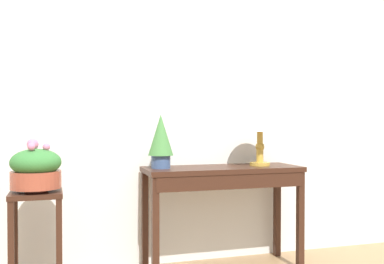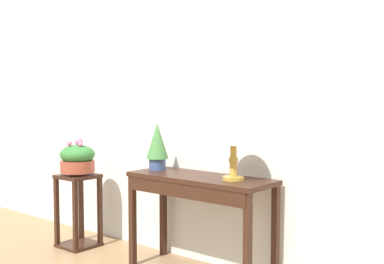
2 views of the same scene
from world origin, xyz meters
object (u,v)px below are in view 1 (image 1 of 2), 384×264
object	(u,v)px
console_table	(224,182)
potted_plant_on_console	(161,139)
planter_bowl_wide	(36,169)
table_lamp	(260,120)
pedestal_stand_left	(36,244)

from	to	relation	value
console_table	potted_plant_on_console	size ratio (longest dim) A/B	3.01
planter_bowl_wide	table_lamp	bearing A→B (deg)	4.89
potted_plant_on_console	planter_bowl_wide	world-z (taller)	potted_plant_on_console
pedestal_stand_left	planter_bowl_wide	distance (m)	0.46
potted_plant_on_console	planter_bowl_wide	bearing A→B (deg)	-169.28
table_lamp	potted_plant_on_console	world-z (taller)	table_lamp
pedestal_stand_left	planter_bowl_wide	xyz separation A→B (m)	(-0.00, 0.00, 0.46)
planter_bowl_wide	potted_plant_on_console	bearing A→B (deg)	10.72
console_table	planter_bowl_wide	bearing A→B (deg)	-175.03
potted_plant_on_console	pedestal_stand_left	world-z (taller)	potted_plant_on_console
table_lamp	planter_bowl_wide	world-z (taller)	table_lamp
pedestal_stand_left	planter_bowl_wide	world-z (taller)	planter_bowl_wide
potted_plant_on_console	planter_bowl_wide	distance (m)	0.85
planter_bowl_wide	pedestal_stand_left	bearing A→B (deg)	-45.21
table_lamp	pedestal_stand_left	distance (m)	1.74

